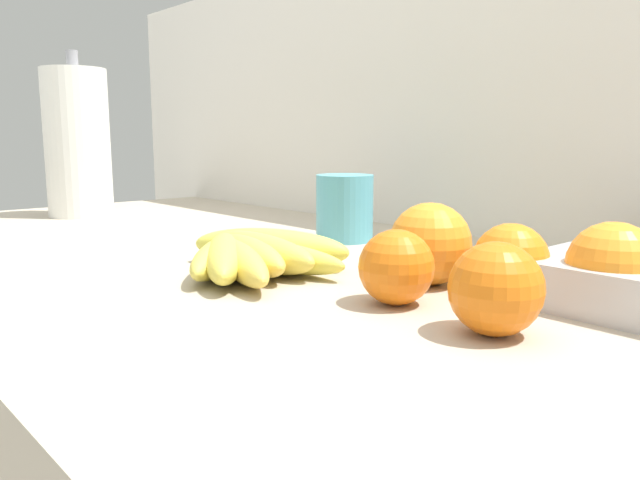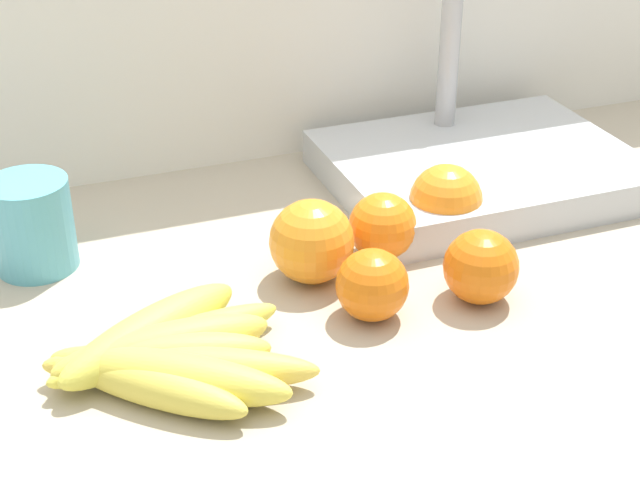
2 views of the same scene
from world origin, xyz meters
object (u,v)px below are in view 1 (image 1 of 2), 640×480
object	(u,v)px
banana_bunch	(246,254)
mug	(345,208)
orange_right	(496,289)
orange_back_left	(396,267)
orange_front	(613,267)
orange_back_right	(511,261)
orange_center	(430,244)
paper_towel_roll	(77,143)

from	to	relation	value
banana_bunch	mug	size ratio (longest dim) A/B	2.41
orange_right	mug	size ratio (longest dim) A/B	0.76
banana_bunch	mug	distance (m)	0.23
orange_back_left	mug	size ratio (longest dim) A/B	0.72
banana_bunch	mug	xyz separation A→B (m)	(-0.08, 0.21, 0.03)
banana_bunch	orange_front	world-z (taller)	orange_front
orange_front	mug	world-z (taller)	mug
orange_back_left	orange_back_right	world-z (taller)	orange_back_right
orange_right	orange_front	size ratio (longest dim) A/B	0.92
banana_bunch	orange_back_right	distance (m)	0.27
orange_back_left	orange_front	xyz separation A→B (m)	(0.13, 0.11, 0.00)
orange_back_left	orange_center	xyz separation A→B (m)	(-0.03, 0.08, 0.01)
orange_right	orange_front	world-z (taller)	orange_front
orange_back_right	orange_right	distance (m)	0.11
orange_right	orange_front	distance (m)	0.13
orange_front	paper_towel_roll	xyz separation A→B (m)	(-0.90, -0.09, 0.09)
orange_back_right	orange_front	xyz separation A→B (m)	(0.08, 0.02, 0.00)
mug	orange_center	bearing A→B (deg)	-25.70
orange_back_left	orange_back_right	size ratio (longest dim) A/B	0.97
orange_center	orange_back_left	bearing A→B (deg)	-70.88
banana_bunch	orange_front	distance (m)	0.35
orange_right	orange_center	bearing A→B (deg)	145.94
orange_right	mug	world-z (taller)	mug
orange_back_left	orange_right	distance (m)	0.10
orange_center	mug	size ratio (longest dim) A/B	0.88
orange_front	mug	xyz separation A→B (m)	(-0.40, 0.08, 0.01)
paper_towel_roll	orange_front	bearing A→B (deg)	5.62
paper_towel_roll	mug	distance (m)	0.54
orange_back_right	paper_towel_roll	size ratio (longest dim) A/B	0.23
paper_towel_roll	mug	size ratio (longest dim) A/B	3.20
orange_front	mug	distance (m)	0.40
banana_bunch	orange_front	size ratio (longest dim) A/B	2.92
orange_back_left	orange_right	xyz separation A→B (m)	(0.10, -0.01, 0.00)
orange_back_right	paper_towel_roll	xyz separation A→B (m)	(-0.83, -0.07, 0.10)
orange_front	paper_towel_roll	distance (m)	0.91
orange_front	paper_towel_roll	size ratio (longest dim) A/B	0.26
banana_bunch	orange_back_left	bearing A→B (deg)	6.54
orange_back_left	banana_bunch	bearing A→B (deg)	-173.46
orange_right	paper_towel_roll	world-z (taller)	paper_towel_roll
banana_bunch	paper_towel_roll	distance (m)	0.60
orange_center	banana_bunch	bearing A→B (deg)	-148.33
banana_bunch	mug	world-z (taller)	mug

